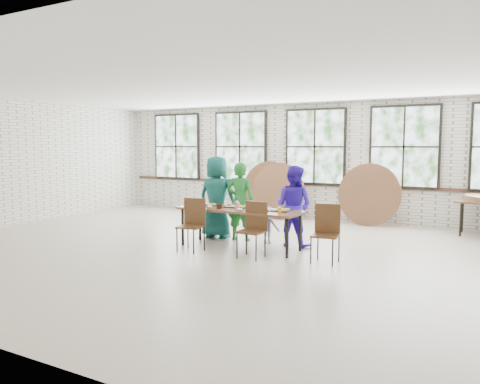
% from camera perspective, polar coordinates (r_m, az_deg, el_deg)
% --- Properties ---
extents(room, '(12.00, 12.00, 12.00)m').
position_cam_1_polar(room, '(12.27, 9.13, 5.25)').
color(room, '#B2A08D').
rests_on(room, ground).
extents(dining_table, '(2.44, 0.92, 0.74)m').
position_cam_1_polar(dining_table, '(8.65, -0.04, -2.38)').
color(dining_table, brown).
rests_on(dining_table, ground).
extents(chair_near_left, '(0.48, 0.47, 0.95)m').
position_cam_1_polar(chair_near_left, '(8.54, -5.78, -3.41)').
color(chair_near_left, '#4C2F19').
rests_on(chair_near_left, ground).
extents(chair_near_right, '(0.43, 0.42, 0.95)m').
position_cam_1_polar(chair_near_right, '(8.00, 1.70, -3.99)').
color(chair_near_right, '#4C2F19').
rests_on(chair_near_right, ground).
extents(chair_spare, '(0.47, 0.46, 0.95)m').
position_cam_1_polar(chair_spare, '(7.79, 10.49, -4.34)').
color(chair_spare, '#4C2F19').
rests_on(chair_spare, ground).
extents(adult_teal, '(0.87, 0.60, 1.69)m').
position_cam_1_polar(adult_teal, '(9.63, -2.82, -0.63)').
color(adult_teal, '#185E56').
rests_on(adult_teal, ground).
extents(adult_green, '(0.62, 0.46, 1.58)m').
position_cam_1_polar(adult_green, '(9.37, 0.05, -1.15)').
color(adult_green, '#217B2D').
rests_on(adult_green, ground).
extents(toddler, '(0.49, 0.30, 0.73)m').
position_cam_1_polar(toddler, '(9.15, 3.40, -4.01)').
color(toddler, '#16133B').
rests_on(toddler, ground).
extents(adult_blue, '(0.81, 0.67, 1.53)m').
position_cam_1_polar(adult_blue, '(8.88, 6.55, -1.71)').
color(adult_blue, '#381CC9').
rests_on(adult_blue, ground).
extents(tabletop_clutter, '(1.99, 0.63, 0.11)m').
position_cam_1_polar(tabletop_clutter, '(8.57, 0.45, -1.95)').
color(tabletop_clutter, black).
rests_on(tabletop_clutter, dining_table).
extents(round_tops_leaning, '(4.19, 0.45, 1.49)m').
position_cam_1_polar(round_tops_leaning, '(12.07, 7.62, 0.07)').
color(round_tops_leaning, brown).
rests_on(round_tops_leaning, ground).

